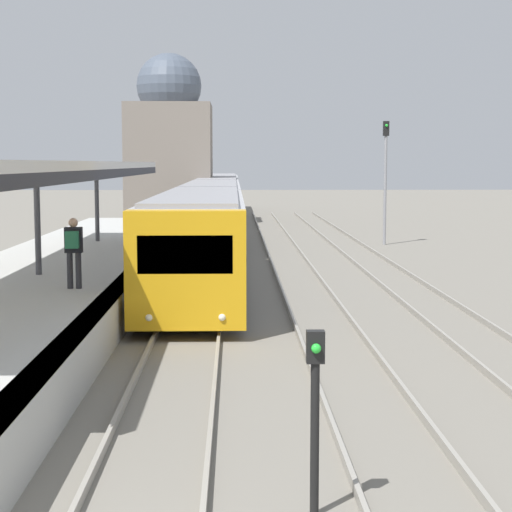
{
  "coord_description": "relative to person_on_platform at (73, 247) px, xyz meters",
  "views": [
    {
      "loc": [
        1.07,
        -6.31,
        3.92
      ],
      "look_at": [
        1.61,
        15.1,
        1.59
      ],
      "focal_mm": 60.0,
      "sensor_mm": 36.0,
      "label": 1
    }
  ],
  "objects": [
    {
      "name": "person_on_platform",
      "position": [
        0.0,
        0.0,
        0.0
      ],
      "size": [
        0.4,
        0.4,
        1.66
      ],
      "color": "#2D2D33",
      "rests_on": "station_platform"
    },
    {
      "name": "signal_post_near",
      "position": [
        4.66,
        -10.81,
        -0.68
      ],
      "size": [
        0.2,
        0.21,
        2.1
      ],
      "color": "black",
      "rests_on": "ground_plane"
    },
    {
      "name": "platform_canopy",
      "position": [
        -1.38,
        2.62,
        1.88
      ],
      "size": [
        4.0,
        24.49,
        2.99
      ],
      "color": "beige",
      "rests_on": "station_platform"
    },
    {
      "name": "signal_mast_far",
      "position": [
        11.02,
        21.0,
        1.69
      ],
      "size": [
        0.28,
        0.29,
        5.92
      ],
      "color": "gray",
      "rests_on": "ground_plane"
    },
    {
      "name": "distant_domed_building",
      "position": [
        -0.42,
        35.92,
        3.1
      ],
      "size": [
        5.42,
        5.42,
        10.95
      ],
      "color": "slate",
      "rests_on": "ground_plane"
    },
    {
      "name": "train_near",
      "position": [
        2.7,
        27.6,
        -0.29
      ],
      "size": [
        2.68,
        58.31,
        3.01
      ],
      "color": "gold",
      "rests_on": "ground_plane"
    }
  ]
}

